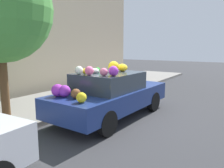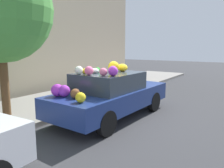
% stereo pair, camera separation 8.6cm
% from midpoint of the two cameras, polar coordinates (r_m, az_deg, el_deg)
% --- Properties ---
extents(ground_plane, '(60.00, 60.00, 0.00)m').
position_cam_midpoint_polar(ground_plane, '(6.95, 0.12, -8.43)').
color(ground_plane, '#38383A').
extents(sidewalk_curb, '(24.00, 3.20, 0.14)m').
position_cam_midpoint_polar(sidewalk_curb, '(8.67, -14.94, -4.65)').
color(sidewalk_curb, gray).
rests_on(sidewalk_curb, ground).
extents(building_facade, '(18.00, 1.20, 5.99)m').
position_cam_midpoint_polar(building_facade, '(10.18, -24.66, 13.26)').
color(building_facade, '#C6B293').
rests_on(building_facade, ground).
extents(fire_hydrant, '(0.20, 0.20, 0.70)m').
position_cam_midpoint_polar(fire_hydrant, '(8.52, -6.38, -1.76)').
color(fire_hydrant, '#B2B2B7').
rests_on(fire_hydrant, sidewalk_curb).
extents(art_car, '(4.35, 1.89, 1.74)m').
position_cam_midpoint_polar(art_car, '(6.71, 0.08, -2.43)').
color(art_car, navy).
rests_on(art_car, ground).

